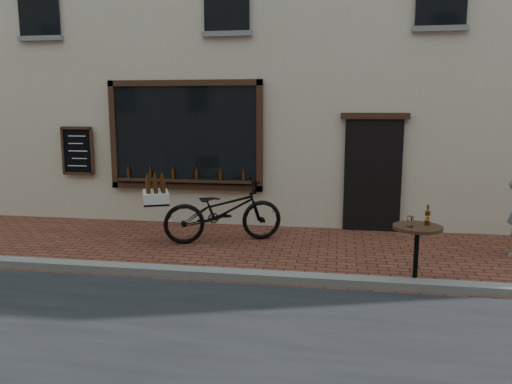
# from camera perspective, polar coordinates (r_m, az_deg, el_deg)

# --- Properties ---
(ground) EXTENTS (90.00, 90.00, 0.00)m
(ground) POSITION_cam_1_polar(r_m,az_deg,el_deg) (7.03, -1.31, -10.53)
(ground) COLOR #57291C
(ground) RESTS_ON ground
(kerb) EXTENTS (90.00, 0.25, 0.12)m
(kerb) POSITION_cam_1_polar(r_m,az_deg,el_deg) (7.19, -1.00, -9.54)
(kerb) COLOR slate
(kerb) RESTS_ON ground
(shop_building) EXTENTS (28.00, 6.20, 10.00)m
(shop_building) POSITION_cam_1_polar(r_m,az_deg,el_deg) (13.29, 4.24, 20.81)
(shop_building) COLOR beige
(shop_building) RESTS_ON ground
(cargo_bicycle) EXTENTS (2.56, 1.63, 1.22)m
(cargo_bicycle) POSITION_cam_1_polar(r_m,az_deg,el_deg) (9.07, -4.04, -2.10)
(cargo_bicycle) COLOR black
(cargo_bicycle) RESTS_ON ground
(bistro_table) EXTENTS (0.66, 0.66, 1.13)m
(bistro_table) POSITION_cam_1_polar(r_m,az_deg,el_deg) (7.15, 17.91, -5.58)
(bistro_table) COLOR black
(bistro_table) RESTS_ON ground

